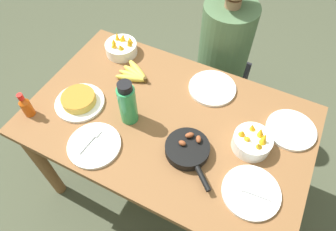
% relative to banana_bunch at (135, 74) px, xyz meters
% --- Properties ---
extents(ground_plane, '(14.00, 14.00, 0.00)m').
position_rel_banana_bunch_xyz_m(ground_plane, '(0.30, -0.18, -0.79)').
color(ground_plane, '#474C38').
extents(dining_table, '(1.41, 0.88, 0.77)m').
position_rel_banana_bunch_xyz_m(dining_table, '(0.30, -0.18, -0.13)').
color(dining_table, brown).
rests_on(dining_table, ground_plane).
extents(banana_bunch, '(0.19, 0.18, 0.04)m').
position_rel_banana_bunch_xyz_m(banana_bunch, '(0.00, 0.00, 0.00)').
color(banana_bunch, gold).
rests_on(banana_bunch, dining_table).
extents(skillet, '(0.28, 0.26, 0.08)m').
position_rel_banana_bunch_xyz_m(skillet, '(0.47, -0.31, 0.01)').
color(skillet, black).
rests_on(skillet, dining_table).
extents(frittata_plate_center, '(0.25, 0.25, 0.06)m').
position_rel_banana_bunch_xyz_m(frittata_plate_center, '(-0.16, -0.30, 0.01)').
color(frittata_plate_center, white).
rests_on(frittata_plate_center, dining_table).
extents(empty_plate_near_front, '(0.24, 0.24, 0.02)m').
position_rel_banana_bunch_xyz_m(empty_plate_near_front, '(0.87, 0.03, -0.01)').
color(empty_plate_near_front, white).
rests_on(empty_plate_near_front, dining_table).
extents(empty_plate_far_left, '(0.25, 0.25, 0.02)m').
position_rel_banana_bunch_xyz_m(empty_plate_far_left, '(0.79, -0.37, -0.01)').
color(empty_plate_far_left, white).
rests_on(empty_plate_far_left, dining_table).
extents(empty_plate_far_right, '(0.25, 0.25, 0.02)m').
position_rel_banana_bunch_xyz_m(empty_plate_far_right, '(0.42, 0.11, -0.01)').
color(empty_plate_far_right, white).
rests_on(empty_plate_far_right, dining_table).
extents(empty_plate_mid_edge, '(0.25, 0.25, 0.02)m').
position_rel_banana_bunch_xyz_m(empty_plate_mid_edge, '(0.06, -0.48, -0.01)').
color(empty_plate_mid_edge, white).
rests_on(empty_plate_mid_edge, dining_table).
extents(fruit_bowl_mango, '(0.19, 0.19, 0.12)m').
position_rel_banana_bunch_xyz_m(fruit_bowl_mango, '(-0.17, 0.13, 0.02)').
color(fruit_bowl_mango, white).
rests_on(fruit_bowl_mango, dining_table).
extents(fruit_bowl_citrus, '(0.18, 0.18, 0.13)m').
position_rel_banana_bunch_xyz_m(fruit_bowl_citrus, '(0.72, -0.15, 0.02)').
color(fruit_bowl_citrus, white).
rests_on(fruit_bowl_citrus, dining_table).
extents(water_bottle, '(0.09, 0.09, 0.25)m').
position_rel_banana_bunch_xyz_m(water_bottle, '(0.13, -0.26, 0.10)').
color(water_bottle, '#2D9351').
rests_on(water_bottle, dining_table).
extents(hot_sauce_bottle, '(0.05, 0.05, 0.15)m').
position_rel_banana_bunch_xyz_m(hot_sauce_bottle, '(-0.34, -0.46, 0.05)').
color(hot_sauce_bottle, '#C64C0F').
rests_on(hot_sauce_bottle, dining_table).
extents(person_figure, '(0.36, 0.36, 1.26)m').
position_rel_banana_bunch_xyz_m(person_figure, '(0.35, 0.53, -0.26)').
color(person_figure, black).
rests_on(person_figure, ground_plane).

